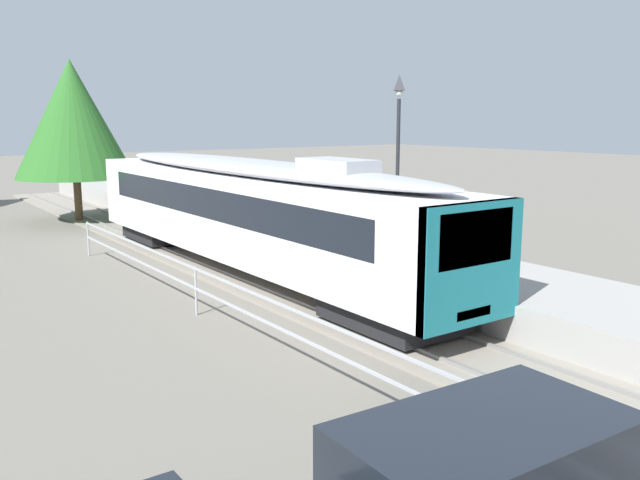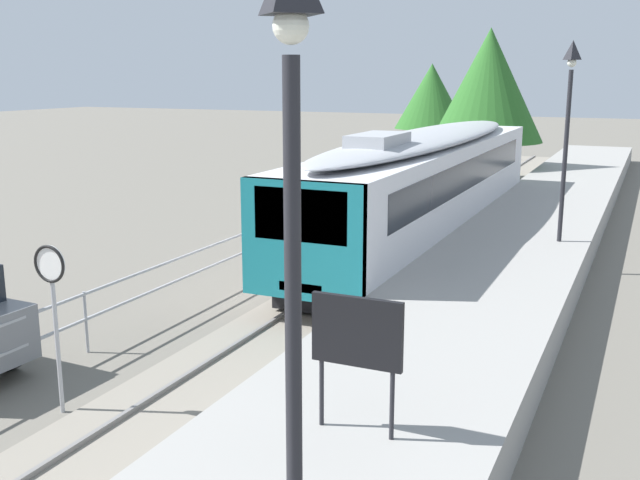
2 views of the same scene
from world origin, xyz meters
name	(u,v)px [view 1 (image 1 of 2)]	position (x,y,z in m)	size (l,w,h in m)	color
ground_plane	(191,304)	(-3.00, 22.00, 0.00)	(160.00, 160.00, 0.00)	#6B665B
track_rails	(286,287)	(0.00, 22.00, 0.03)	(3.20, 60.00, 0.14)	gray
commuter_train	(249,208)	(0.00, 24.06, 2.14)	(2.82, 18.63, 3.74)	silver
station_platform	(371,259)	(3.25, 22.00, 0.45)	(3.90, 60.00, 0.90)	#999691
platform_lamp_mid_platform	(398,127)	(4.39, 22.11, 4.62)	(0.34, 0.34, 5.35)	#232328
carpark_fence	(468,403)	(-3.30, 12.00, 0.91)	(0.06, 36.06, 1.25)	#9EA0A5
tree_behind_carpark	(73,119)	(-1.19, 38.59, 4.86)	(5.47, 5.47, 7.61)	brown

